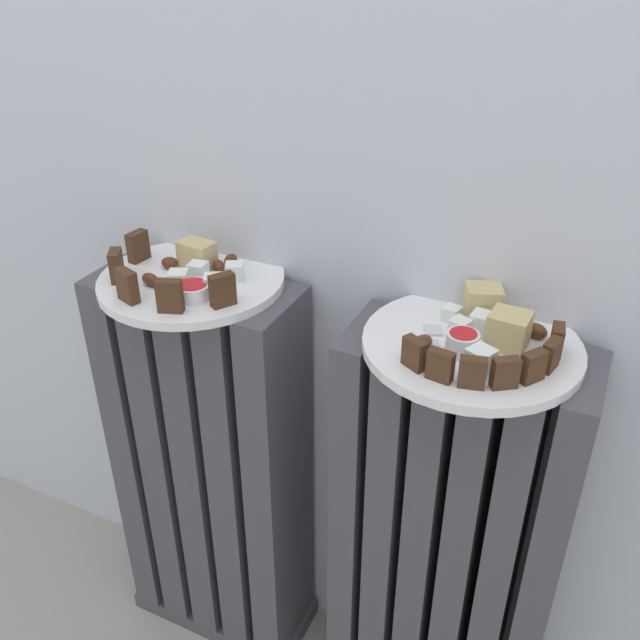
% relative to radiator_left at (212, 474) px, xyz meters
% --- Properties ---
extents(radiator_left, '(0.31, 0.13, 0.67)m').
position_rel_radiator_left_xyz_m(radiator_left, '(0.00, 0.00, 0.00)').
color(radiator_left, '#47474C').
rests_on(radiator_left, ground_plane).
extents(radiator_right, '(0.31, 0.13, 0.67)m').
position_rel_radiator_left_xyz_m(radiator_right, '(0.38, 0.00, 0.00)').
color(radiator_right, '#47474C').
rests_on(radiator_right, ground_plane).
extents(plate_left, '(0.25, 0.25, 0.01)m').
position_rel_radiator_left_xyz_m(plate_left, '(-0.00, 0.00, 0.35)').
color(plate_left, white).
rests_on(plate_left, radiator_left).
extents(plate_right, '(0.25, 0.25, 0.01)m').
position_rel_radiator_left_xyz_m(plate_right, '(0.38, 0.00, 0.35)').
color(plate_right, white).
rests_on(plate_right, radiator_right).
extents(dark_cake_slice_left_0, '(0.02, 0.03, 0.04)m').
position_rel_radiator_left_xyz_m(dark_cake_slice_left_0, '(-0.09, 0.01, 0.37)').
color(dark_cake_slice_left_0, '#472B19').
rests_on(dark_cake_slice_left_0, plate_left).
extents(dark_cake_slice_left_1, '(0.03, 0.03, 0.04)m').
position_rel_radiator_left_xyz_m(dark_cake_slice_left_1, '(-0.08, -0.05, 0.37)').
color(dark_cake_slice_left_1, '#472B19').
rests_on(dark_cake_slice_left_1, plate_left).
extents(dark_cake_slice_left_2, '(0.03, 0.02, 0.04)m').
position_rel_radiator_left_xyz_m(dark_cake_slice_left_2, '(-0.03, -0.09, 0.37)').
color(dark_cake_slice_left_2, '#472B19').
rests_on(dark_cake_slice_left_2, plate_left).
extents(dark_cake_slice_left_3, '(0.03, 0.02, 0.04)m').
position_rel_radiator_left_xyz_m(dark_cake_slice_left_3, '(0.03, -0.09, 0.37)').
color(dark_cake_slice_left_3, '#472B19').
rests_on(dark_cake_slice_left_3, plate_left).
extents(dark_cake_slice_left_4, '(0.03, 0.03, 0.04)m').
position_rel_radiator_left_xyz_m(dark_cake_slice_left_4, '(0.08, -0.05, 0.37)').
color(dark_cake_slice_left_4, '#472B19').
rests_on(dark_cake_slice_left_4, plate_left).
extents(marble_cake_slice_left_0, '(0.05, 0.04, 0.04)m').
position_rel_radiator_left_xyz_m(marble_cake_slice_left_0, '(-0.01, 0.03, 0.37)').
color(marble_cake_slice_left_0, tan).
rests_on(marble_cake_slice_left_0, plate_left).
extents(turkish_delight_left_0, '(0.03, 0.03, 0.02)m').
position_rel_radiator_left_xyz_m(turkish_delight_left_0, '(0.01, -0.00, 0.36)').
color(turkish_delight_left_0, white).
rests_on(turkish_delight_left_0, plate_left).
extents(turkish_delight_left_1, '(0.03, 0.03, 0.02)m').
position_rel_radiator_left_xyz_m(turkish_delight_left_1, '(0.05, -0.03, 0.36)').
color(turkish_delight_left_1, white).
rests_on(turkish_delight_left_1, plate_left).
extents(turkish_delight_left_2, '(0.03, 0.03, 0.02)m').
position_rel_radiator_left_xyz_m(turkish_delight_left_2, '(0.06, 0.02, 0.36)').
color(turkish_delight_left_2, white).
rests_on(turkish_delight_left_2, plate_left).
extents(turkish_delight_left_3, '(0.03, 0.03, 0.02)m').
position_rel_radiator_left_xyz_m(turkish_delight_left_3, '(0.01, -0.04, 0.36)').
color(turkish_delight_left_3, white).
rests_on(turkish_delight_left_3, plate_left).
extents(medjool_date_left_0, '(0.02, 0.03, 0.02)m').
position_rel_radiator_left_xyz_m(medjool_date_left_0, '(0.03, 0.05, 0.36)').
color(medjool_date_left_0, '#4C2814').
rests_on(medjool_date_left_0, plate_left).
extents(medjool_date_left_1, '(0.03, 0.03, 0.02)m').
position_rel_radiator_left_xyz_m(medjool_date_left_1, '(0.03, 0.03, 0.36)').
color(medjool_date_left_1, '#4C2814').
rests_on(medjool_date_left_1, plate_left).
extents(medjool_date_left_2, '(0.03, 0.02, 0.02)m').
position_rel_radiator_left_xyz_m(medjool_date_left_2, '(-0.03, -0.04, 0.36)').
color(medjool_date_left_2, '#4C2814').
rests_on(medjool_date_left_2, plate_left).
extents(medjool_date_left_3, '(0.03, 0.02, 0.02)m').
position_rel_radiator_left_xyz_m(medjool_date_left_3, '(-0.04, 0.01, 0.36)').
color(medjool_date_left_3, '#4C2814').
rests_on(medjool_date_left_3, plate_left).
extents(jam_bowl_left, '(0.04, 0.04, 0.02)m').
position_rel_radiator_left_xyz_m(jam_bowl_left, '(0.04, -0.05, 0.36)').
color(jam_bowl_left, white).
rests_on(jam_bowl_left, plate_left).
extents(dark_cake_slice_right_0, '(0.03, 0.02, 0.03)m').
position_rel_radiator_left_xyz_m(dark_cake_slice_right_0, '(0.34, -0.08, 0.37)').
color(dark_cake_slice_right_0, '#472B19').
rests_on(dark_cake_slice_right_0, plate_right).
extents(dark_cake_slice_right_1, '(0.03, 0.02, 0.03)m').
position_rel_radiator_left_xyz_m(dark_cake_slice_right_1, '(0.37, -0.09, 0.37)').
color(dark_cake_slice_right_1, '#472B19').
rests_on(dark_cake_slice_right_1, plate_right).
extents(dark_cake_slice_right_2, '(0.03, 0.02, 0.03)m').
position_rel_radiator_left_xyz_m(dark_cake_slice_right_2, '(0.40, -0.09, 0.37)').
color(dark_cake_slice_right_2, '#472B19').
rests_on(dark_cake_slice_right_2, plate_right).
extents(dark_cake_slice_right_3, '(0.03, 0.03, 0.03)m').
position_rel_radiator_left_xyz_m(dark_cake_slice_right_3, '(0.43, -0.07, 0.37)').
color(dark_cake_slice_right_3, '#472B19').
rests_on(dark_cake_slice_right_3, plate_right).
extents(dark_cake_slice_right_4, '(0.03, 0.03, 0.03)m').
position_rel_radiator_left_xyz_m(dark_cake_slice_right_4, '(0.45, -0.05, 0.37)').
color(dark_cake_slice_right_4, '#472B19').
rests_on(dark_cake_slice_right_4, plate_right).
extents(dark_cake_slice_right_5, '(0.02, 0.03, 0.03)m').
position_rel_radiator_left_xyz_m(dark_cake_slice_right_5, '(0.47, -0.02, 0.37)').
color(dark_cake_slice_right_5, '#472B19').
rests_on(dark_cake_slice_right_5, plate_right).
extents(dark_cake_slice_right_6, '(0.02, 0.03, 0.03)m').
position_rel_radiator_left_xyz_m(dark_cake_slice_right_6, '(0.47, 0.01, 0.37)').
color(dark_cake_slice_right_6, '#472B19').
rests_on(dark_cake_slice_right_6, plate_right).
extents(marble_cake_slice_right_0, '(0.05, 0.04, 0.04)m').
position_rel_radiator_left_xyz_m(marble_cake_slice_right_0, '(0.42, 0.01, 0.37)').
color(marble_cake_slice_right_0, tan).
rests_on(marble_cake_slice_right_0, plate_right).
extents(marble_cake_slice_right_1, '(0.05, 0.05, 0.04)m').
position_rel_radiator_left_xyz_m(marble_cake_slice_right_1, '(0.38, 0.06, 0.37)').
color(marble_cake_slice_right_1, tan).
rests_on(marble_cake_slice_right_1, plate_right).
extents(turkish_delight_right_0, '(0.03, 0.03, 0.03)m').
position_rel_radiator_left_xyz_m(turkish_delight_right_0, '(0.38, 0.02, 0.36)').
color(turkish_delight_right_0, white).
rests_on(turkish_delight_right_0, plate_right).
extents(turkish_delight_right_1, '(0.03, 0.03, 0.03)m').
position_rel_radiator_left_xyz_m(turkish_delight_right_1, '(0.40, -0.05, 0.36)').
color(turkish_delight_right_1, white).
rests_on(turkish_delight_right_1, plate_right).
extents(turkish_delight_right_2, '(0.02, 0.02, 0.02)m').
position_rel_radiator_left_xyz_m(turkish_delight_right_2, '(0.35, 0.03, 0.36)').
color(turkish_delight_right_2, white).
rests_on(turkish_delight_right_2, plate_right).
extents(turkish_delight_right_3, '(0.03, 0.03, 0.02)m').
position_rel_radiator_left_xyz_m(turkish_delight_right_3, '(0.36, 0.01, 0.36)').
color(turkish_delight_right_3, white).
rests_on(turkish_delight_right_3, plate_right).
extents(medjool_date_right_0, '(0.03, 0.03, 0.02)m').
position_rel_radiator_left_xyz_m(medjool_date_right_0, '(0.33, -0.04, 0.36)').
color(medjool_date_right_0, '#4C2814').
rests_on(medjool_date_right_0, plate_right).
extents(medjool_date_right_1, '(0.03, 0.03, 0.02)m').
position_rel_radiator_left_xyz_m(medjool_date_right_1, '(0.44, 0.04, 0.36)').
color(medjool_date_right_1, '#4C2814').
rests_on(medjool_date_right_1, plate_right).
extents(jam_bowl_right, '(0.04, 0.04, 0.03)m').
position_rel_radiator_left_xyz_m(jam_bowl_right, '(0.38, -0.03, 0.37)').
color(jam_bowl_right, white).
rests_on(jam_bowl_right, plate_right).
extents(fork, '(0.05, 0.10, 0.00)m').
position_rel_radiator_left_xyz_m(fork, '(0.35, -0.03, 0.35)').
color(fork, silver).
rests_on(fork, plate_right).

